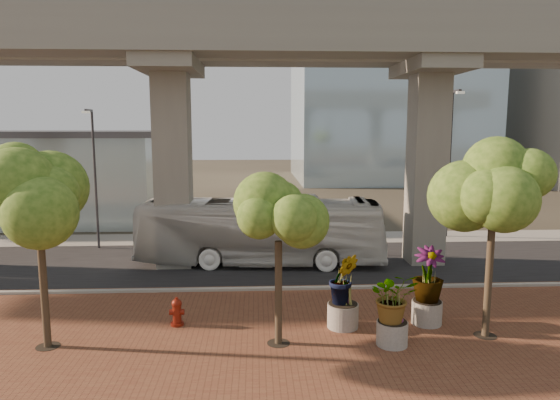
{
  "coord_description": "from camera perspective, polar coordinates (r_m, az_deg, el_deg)",
  "views": [
    {
      "loc": [
        -2.15,
        -21.4,
        6.57
      ],
      "look_at": [
        -1.09,
        0.5,
        3.36
      ],
      "focal_mm": 32.0,
      "sensor_mm": 36.0,
      "label": 1
    }
  ],
  "objects": [
    {
      "name": "transit_bus",
      "position": [
        23.92,
        -2.22,
        -3.58
      ],
      "size": [
        11.9,
        3.75,
        3.26
      ],
      "primitive_type": "imported",
      "rotation": [
        0.0,
        0.0,
        1.48
      ],
      "color": "silver",
      "rests_on": "ground"
    },
    {
      "name": "planter_front",
      "position": [
        15.52,
        12.81,
        -11.13
      ],
      "size": [
        2.09,
        2.09,
        2.29
      ],
      "color": "#9D998D",
      "rests_on": "ground"
    },
    {
      "name": "far_sidewalk",
      "position": [
        29.7,
        1.45,
        -4.39
      ],
      "size": [
        90.0,
        3.0,
        0.06
      ],
      "primitive_type": "cube",
      "color": "gray",
      "rests_on": "ground"
    },
    {
      "name": "transit_viaduct",
      "position": [
        23.5,
        2.52,
        10.08
      ],
      "size": [
        72.0,
        5.6,
        12.4
      ],
      "color": "gray",
      "rests_on": "ground"
    },
    {
      "name": "asphalt_road",
      "position": [
        24.39,
        2.41,
        -7.25
      ],
      "size": [
        90.0,
        8.0,
        0.04
      ],
      "primitive_type": "cube",
      "color": "black",
      "rests_on": "ground"
    },
    {
      "name": "brick_plaza",
      "position": [
        15.06,
        5.99,
        -17.45
      ],
      "size": [
        70.0,
        13.0,
        0.06
      ],
      "primitive_type": "cube",
      "color": "brown",
      "rests_on": "ground"
    },
    {
      "name": "planter_right",
      "position": [
        17.36,
        16.58,
        -8.53
      ],
      "size": [
        2.44,
        2.44,
        2.6
      ],
      "color": "gray",
      "rests_on": "ground"
    },
    {
      "name": "fire_hydrant",
      "position": [
        17.22,
        -11.7,
        -12.41
      ],
      "size": [
        0.48,
        0.43,
        0.96
      ],
      "color": "maroon",
      "rests_on": "ground"
    },
    {
      "name": "station_pavilion",
      "position": [
        41.57,
        -28.22,
        2.72
      ],
      "size": [
        23.0,
        13.0,
        6.3
      ],
      "color": "silver",
      "rests_on": "ground"
    },
    {
      "name": "curb_strip",
      "position": [
        20.56,
        3.42,
        -10.07
      ],
      "size": [
        70.0,
        0.25,
        0.16
      ],
      "primitive_type": "cube",
      "color": "gray",
      "rests_on": "ground"
    },
    {
      "name": "streetlamp_east",
      "position": [
        31.0,
        18.92,
        5.05
      ],
      "size": [
        0.43,
        1.25,
        8.63
      ],
      "color": "#2B2B2F",
      "rests_on": "ground"
    },
    {
      "name": "planter_left",
      "position": [
        16.52,
        7.26,
        -9.34
      ],
      "size": [
        2.27,
        2.27,
        2.49
      ],
      "color": "#AAA599",
      "rests_on": "ground"
    },
    {
      "name": "streetlamp_west",
      "position": [
        28.32,
        -20.47,
        3.31
      ],
      "size": [
        0.37,
        1.08,
        7.44
      ],
      "color": "#323136",
      "rests_on": "ground"
    },
    {
      "name": "street_tree_far_west",
      "position": [
        15.88,
        -25.97,
        0.12
      ],
      "size": [
        3.37,
        3.37,
        6.03
      ],
      "color": "#4B3B2B",
      "rests_on": "ground"
    },
    {
      "name": "street_tree_near_west",
      "position": [
        14.57,
        -0.18,
        -1.35
      ],
      "size": [
        3.07,
        3.07,
        5.48
      ],
      "color": "#4B3B2B",
      "rests_on": "ground"
    },
    {
      "name": "ground",
      "position": [
        22.48,
        2.87,
        -8.66
      ],
      "size": [
        160.0,
        160.0,
        0.0
      ],
      "primitive_type": "plane",
      "color": "#363227",
      "rests_on": "ground"
    },
    {
      "name": "street_tree_near_east",
      "position": [
        16.35,
        23.32,
        1.62
      ],
      "size": [
        3.42,
        3.42,
        6.38
      ],
      "color": "#4B3B2B",
      "rests_on": "ground"
    }
  ]
}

